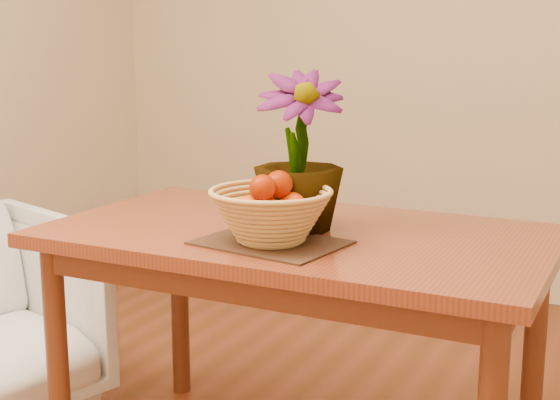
% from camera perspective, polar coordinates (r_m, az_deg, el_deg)
% --- Properties ---
extents(wall_back, '(4.00, 0.02, 2.70)m').
position_cam_1_polar(wall_back, '(4.00, 13.52, 12.29)').
color(wall_back, beige).
rests_on(wall_back, floor).
extents(table, '(1.40, 0.80, 0.75)m').
position_cam_1_polar(table, '(2.22, 1.28, -4.36)').
color(table, maroon).
rests_on(table, floor).
extents(placemat, '(0.40, 0.33, 0.01)m').
position_cam_1_polar(placemat, '(2.05, -0.67, -3.13)').
color(placemat, '#372214').
rests_on(placemat, table).
extents(wicker_basket, '(0.32, 0.32, 0.13)m').
position_cam_1_polar(wicker_basket, '(2.03, -0.67, -1.27)').
color(wicker_basket, tan).
rests_on(wicker_basket, placemat).
extents(orange_pile, '(0.15, 0.16, 0.13)m').
position_cam_1_polar(orange_pile, '(2.02, -0.65, 0.18)').
color(orange_pile, red).
rests_on(orange_pile, wicker_basket).
extents(potted_plant, '(0.34, 0.34, 0.44)m').
position_cam_1_polar(potted_plant, '(2.15, 1.37, 3.55)').
color(potted_plant, '#194F16').
rests_on(potted_plant, table).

